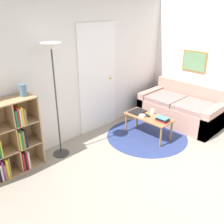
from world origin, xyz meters
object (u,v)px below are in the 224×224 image
Objects in this scene: floor_lamp at (53,64)px; coffee_table at (148,119)px; cup at (153,112)px; laptop at (137,111)px; bowl at (142,116)px; couch at (182,109)px; vase_on_shelf at (23,90)px.

floor_lamp is 2.08m from coffee_table.
cup is (0.14, 0.01, 0.10)m from coffee_table.
laptop is at bearing 116.11° from cup.
bowl reaches higher than coffee_table.
cup reaches higher than laptop.
couch is 0.96m from cup.
bowl is 0.66× the size of vase_on_shelf.
coffee_table is 7.71× the size of bowl.
floor_lamp is 15.85× the size of bowl.
floor_lamp reaches higher than cup.
floor_lamp is 5.91× the size of laptop.
floor_lamp is at bearing 159.12° from cup.
coffee_table is (1.57, -0.66, -1.20)m from floor_lamp.
floor_lamp is at bearing 166.34° from laptop.
floor_lamp is 1.98m from laptop.
floor_lamp reaches higher than bowl.
cup reaches higher than bowl.
vase_on_shelf is (-2.17, 0.77, 0.77)m from cup.
bowl is (-0.13, -0.22, 0.01)m from laptop.
laptop is at bearing -13.73° from vase_on_shelf.
floor_lamp is 0.58m from vase_on_shelf.
coffee_table is at bearing -22.95° from floor_lamp.
coffee_table is at bearing -91.78° from laptop.
vase_on_shelf is (-3.11, 0.87, 0.96)m from couch.
laptop is (0.01, 0.28, 0.06)m from coffee_table.
coffee_table is 0.15m from bowl.
laptop is 0.25m from bowl.
floor_lamp is 1.13× the size of couch.
couch is at bearing -19.24° from laptop.
vase_on_shelf is at bearing 166.03° from floor_lamp.
floor_lamp is 2.06× the size of coffee_table.
coffee_table is at bearing -20.99° from vase_on_shelf.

